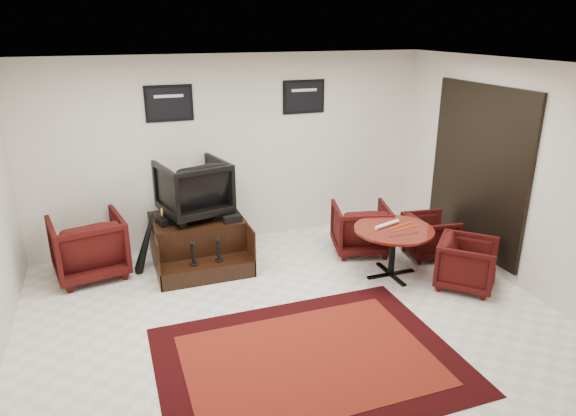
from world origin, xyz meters
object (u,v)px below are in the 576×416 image
(shine_chair, at_px, (193,186))
(table_chair_window, at_px, (430,234))
(armchair_side, at_px, (88,243))
(shine_podium, at_px, (199,242))
(table_chair_back, at_px, (361,226))
(table_chair_corner, at_px, (467,261))
(meeting_table, at_px, (394,234))

(shine_chair, distance_m, table_chair_window, 3.44)
(armchair_side, bearing_deg, shine_podium, 166.09)
(table_chair_back, relative_size, table_chair_window, 1.19)
(table_chair_back, distance_m, table_chair_corner, 1.63)
(shine_chair, xyz_separation_m, table_chair_corner, (3.07, -2.02, -0.73))
(table_chair_back, distance_m, table_chair_window, 1.00)
(table_chair_back, bearing_deg, meeting_table, 107.41)
(meeting_table, relative_size, table_chair_window, 1.54)
(shine_podium, distance_m, meeting_table, 2.69)
(shine_chair, relative_size, meeting_table, 0.85)
(armchair_side, height_order, meeting_table, armchair_side)
(armchair_side, bearing_deg, table_chair_corner, 145.89)
(shine_chair, bearing_deg, meeting_table, 135.37)
(table_chair_window, bearing_deg, shine_chair, 79.19)
(meeting_table, distance_m, table_chair_corner, 0.97)
(shine_chair, bearing_deg, table_chair_back, 152.67)
(armchair_side, xyz_separation_m, table_chair_back, (3.75, -0.53, -0.06))
(shine_chair, height_order, meeting_table, shine_chair)
(shine_podium, relative_size, table_chair_back, 1.61)
(meeting_table, relative_size, table_chair_corner, 1.46)
(shine_podium, bearing_deg, table_chair_window, -16.07)
(shine_chair, relative_size, table_chair_back, 1.11)
(shine_podium, height_order, table_chair_window, table_chair_window)
(shine_chair, bearing_deg, table_chair_corner, 133.41)
(meeting_table, bearing_deg, table_chair_window, 23.83)
(shine_chair, bearing_deg, armchair_side, -11.26)
(shine_chair, xyz_separation_m, meeting_table, (2.34, -1.43, -0.49))
(shine_chair, height_order, table_chair_window, shine_chair)
(shine_podium, xyz_separation_m, meeting_table, (2.34, -1.29, 0.30))
(armchair_side, xyz_separation_m, table_chair_corner, (4.51, -1.97, -0.10))
(armchair_side, distance_m, table_chair_back, 3.78)
(meeting_table, distance_m, table_chair_window, 0.96)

